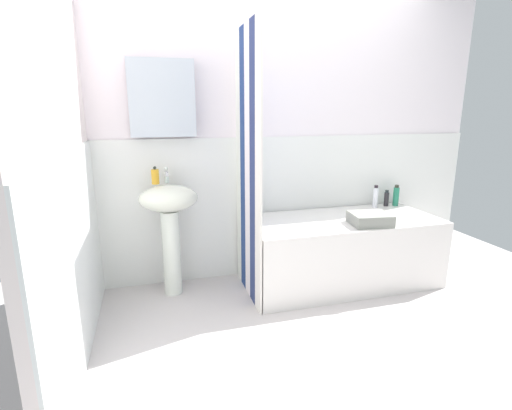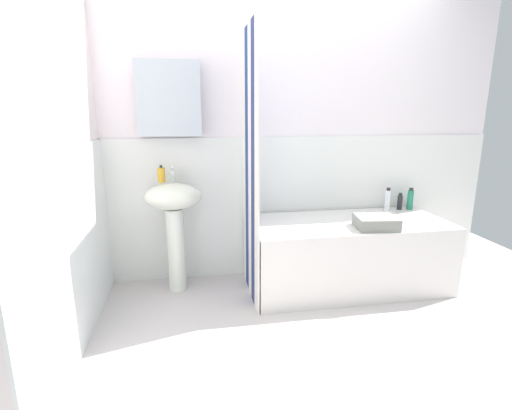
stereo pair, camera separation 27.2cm
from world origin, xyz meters
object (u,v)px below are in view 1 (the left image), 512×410
(sink, at_px, (169,215))
(soap_dispenser, at_px, (155,176))
(conditioner_bottle, at_px, (375,197))
(towel_folded, at_px, (370,219))
(bathtub, at_px, (341,250))
(body_wash_bottle, at_px, (386,199))
(lotion_bottle, at_px, (396,196))

(sink, bearing_deg, soap_dispenser, 137.07)
(soap_dispenser, distance_m, conditioner_bottle, 1.94)
(sink, relative_size, towel_folded, 2.95)
(bathtub, relative_size, towel_folded, 5.29)
(conditioner_bottle, bearing_deg, body_wash_bottle, 6.87)
(body_wash_bottle, height_order, towel_folded, body_wash_bottle)
(conditioner_bottle, distance_m, towel_folded, 0.58)
(bathtub, distance_m, towel_folded, 0.40)
(bathtub, xyz_separation_m, lotion_bottle, (0.68, 0.26, 0.37))
(sink, xyz_separation_m, lotion_bottle, (2.05, 0.09, 0.01))
(bathtub, bearing_deg, body_wash_bottle, 24.81)
(towel_folded, bearing_deg, body_wash_bottle, 45.93)
(bathtub, relative_size, body_wash_bottle, 10.50)
(conditioner_bottle, bearing_deg, towel_folded, -126.05)
(body_wash_bottle, bearing_deg, bathtub, -155.19)
(bathtub, bearing_deg, conditioner_bottle, 29.07)
(sink, xyz_separation_m, soap_dispenser, (-0.09, 0.08, 0.29))
(sink, bearing_deg, towel_folded, -14.14)
(sink, xyz_separation_m, bathtub, (1.37, -0.17, -0.36))
(sink, height_order, body_wash_bottle, sink)
(lotion_bottle, bearing_deg, conditioner_bottle, -178.98)
(conditioner_bottle, bearing_deg, soap_dispenser, -179.67)
(sink, distance_m, lotion_bottle, 2.06)
(lotion_bottle, xyz_separation_m, conditioner_bottle, (-0.22, -0.00, 0.01))
(bathtub, xyz_separation_m, conditioner_bottle, (0.46, 0.26, 0.37))
(lotion_bottle, relative_size, towel_folded, 0.66)
(soap_dispenser, xyz_separation_m, lotion_bottle, (2.14, 0.01, -0.28))
(soap_dispenser, height_order, bathtub, soap_dispenser)
(body_wash_bottle, relative_size, towel_folded, 0.50)
(bathtub, distance_m, conditioner_bottle, 0.65)
(bathtub, height_order, towel_folded, towel_folded)
(bathtub, bearing_deg, soap_dispenser, 170.40)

